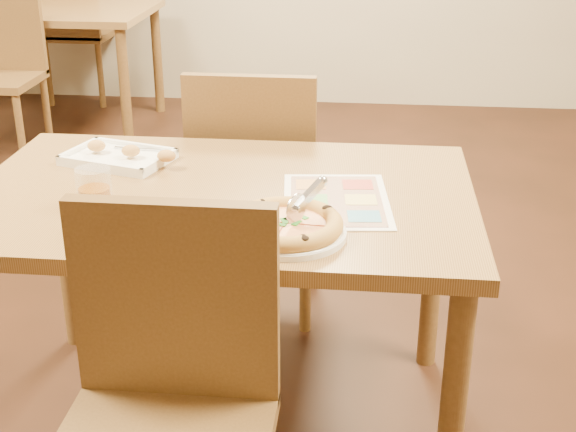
# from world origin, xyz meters

# --- Properties ---
(dining_table) EXTENTS (1.30, 0.85, 0.72)m
(dining_table) POSITION_xyz_m (0.00, 0.00, 0.63)
(dining_table) COLOR olive
(dining_table) RESTS_ON ground
(chair_near) EXTENTS (0.42, 0.42, 0.47)m
(chair_near) POSITION_xyz_m (0.00, -0.60, 0.57)
(chair_near) COLOR brown
(chair_near) RESTS_ON ground
(chair_far) EXTENTS (0.42, 0.42, 0.47)m
(chair_far) POSITION_xyz_m (-0.00, 0.60, 0.57)
(chair_far) COLOR brown
(chair_far) RESTS_ON ground
(bg_table) EXTENTS (1.30, 0.85, 0.72)m
(bg_table) POSITION_xyz_m (-1.60, 2.80, 0.63)
(bg_table) COLOR olive
(bg_table) RESTS_ON ground
(bg_chair_near) EXTENTS (0.42, 0.42, 0.47)m
(bg_chair_near) POSITION_xyz_m (-1.60, 2.20, 0.57)
(bg_chair_near) COLOR brown
(bg_chair_near) RESTS_ON ground
(bg_chair_far) EXTENTS (0.42, 0.42, 0.47)m
(bg_chair_far) POSITION_xyz_m (-1.60, 3.30, 0.57)
(bg_chair_far) COLOR brown
(bg_chair_far) RESTS_ON ground
(plate) EXTENTS (0.26, 0.26, 0.01)m
(plate) POSITION_xyz_m (0.20, -0.26, 0.73)
(plate) COLOR white
(plate) RESTS_ON dining_table
(pizza) EXTENTS (0.27, 0.27, 0.04)m
(pizza) POSITION_xyz_m (0.19, -0.25, 0.75)
(pizza) COLOR gold
(pizza) RESTS_ON plate
(pizza_cutter) EXTENTS (0.08, 0.12, 0.08)m
(pizza_cutter) POSITION_xyz_m (0.24, -0.23, 0.80)
(pizza_cutter) COLOR silver
(pizza_cutter) RESTS_ON pizza
(appetizer_tray) EXTENTS (0.34, 0.27, 0.05)m
(appetizer_tray) POSITION_xyz_m (-0.32, 0.19, 0.73)
(appetizer_tray) COLOR white
(appetizer_tray) RESTS_ON dining_table
(glass_tumbler) EXTENTS (0.09, 0.09, 0.11)m
(glass_tumbler) POSITION_xyz_m (-0.28, -0.16, 0.77)
(glass_tumbler) COLOR #8D490A
(glass_tumbler) RESTS_ON dining_table
(menu) EXTENTS (0.30, 0.39, 0.00)m
(menu) POSITION_xyz_m (0.30, -0.04, 0.72)
(menu) COLOR white
(menu) RESTS_ON dining_table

